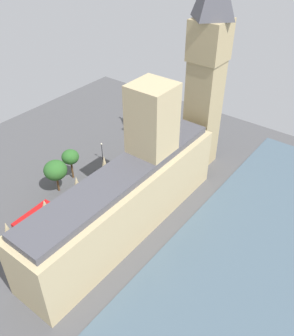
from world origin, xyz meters
TOP-DOWN VIEW (x-y plane):
  - ground_plane at (0.00, 0.00)m, footprint 134.50×134.50m
  - river_thames at (-32.64, 0.00)m, footprint 39.23×121.05m
  - parliament_building at (-1.99, -1.97)m, footprint 12.41×56.97m
  - clock_tower at (-1.18, -35.09)m, footprint 8.97×8.97m
  - car_dark_green_near_tower at (13.28, -15.38)m, footprint 1.91×4.37m
  - car_white_opposite_hall at (13.56, -7.24)m, footprint 1.98×4.12m
  - car_black_corner at (14.51, 0.97)m, footprint 2.10×4.83m
  - double_decker_bus_by_river_gate at (15.22, 13.66)m, footprint 3.07×10.61m
  - pedestrian_midblock at (6.53, 17.31)m, footprint 0.58×0.47m
  - pedestrian_leading at (6.99, 5.06)m, footprint 0.66×0.69m
  - plane_tree_under_trees at (22.83, -5.80)m, footprint 4.82×4.82m
  - plane_tree_far_end at (21.53, 0.70)m, footprint 6.21×6.21m
  - street_lamp_kerbside at (22.33, -17.63)m, footprint 0.56×0.56m

SIDE VIEW (x-z plane):
  - ground_plane at x=0.00m, z-range 0.00..0.00m
  - river_thames at x=-32.64m, z-range 0.00..0.25m
  - pedestrian_midblock at x=6.53m, z-range -0.08..1.56m
  - pedestrian_leading at x=6.99m, z-range -0.08..1.56m
  - car_white_opposite_hall at x=13.56m, z-range 0.01..1.75m
  - car_dark_green_near_tower at x=13.28m, z-range 0.02..1.76m
  - car_black_corner at x=14.51m, z-range 0.02..1.76m
  - double_decker_bus_by_river_gate at x=15.22m, z-range 0.26..5.01m
  - street_lamp_kerbside at x=22.33m, z-range 1.21..7.11m
  - plane_tree_far_end at x=21.53m, z-range 2.12..11.70m
  - plane_tree_under_trees at x=22.83m, z-range 2.46..11.61m
  - parliament_building at x=-1.99m, z-range -6.74..26.60m
  - clock_tower at x=-1.18m, z-range 1.02..58.81m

